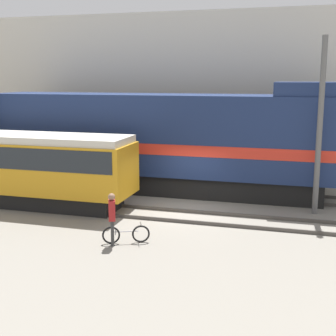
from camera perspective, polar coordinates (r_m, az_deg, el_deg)
name	(u,v)px	position (r m, az deg, el deg)	size (l,w,h in m)	color
ground_plane	(182,212)	(19.77, 1.68, -5.36)	(120.00, 120.00, 0.00)	gray
track_near	(177,215)	(19.04, 1.11, -5.78)	(60.00, 1.50, 0.14)	#47423D
track_far	(199,192)	(22.88, 3.75, -2.92)	(60.00, 1.51, 0.14)	#47423D
building_backdrop	(223,95)	(28.62, 6.67, 8.87)	(49.49, 6.00, 9.06)	beige
freight_locomotive	(162,141)	(22.88, -0.78, 3.32)	(16.92, 3.04, 5.36)	black
streetcar	(18,164)	(21.60, -17.78, 0.44)	(10.38, 2.54, 3.15)	black
bicycle	(126,234)	(16.14, -5.13, -8.07)	(1.52, 0.76, 0.68)	black
person	(112,214)	(15.75, -6.85, -5.55)	(0.34, 0.42, 1.80)	#333333
utility_pole_center	(320,127)	(19.78, 18.01, 4.73)	(0.23, 0.23, 7.18)	#595959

